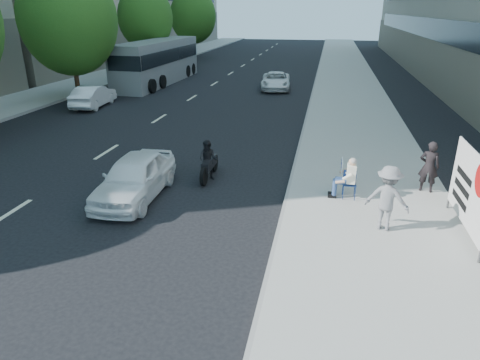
% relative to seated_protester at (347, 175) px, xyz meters
% --- Properties ---
extents(ground, '(160.00, 160.00, 0.00)m').
position_rel_seated_protester_xyz_m(ground, '(-3.23, -4.89, -0.87)').
color(ground, black).
rests_on(ground, ground).
extents(near_sidewalk, '(5.00, 120.00, 0.15)m').
position_rel_seated_protester_xyz_m(near_sidewalk, '(0.77, 15.11, -0.80)').
color(near_sidewalk, '#A09E96').
rests_on(near_sidewalk, ground).
extents(far_sidewalk, '(4.50, 120.00, 0.15)m').
position_rel_seated_protester_xyz_m(far_sidewalk, '(-19.98, 15.11, -0.80)').
color(far_sidewalk, '#A09E96').
rests_on(far_sidewalk, ground).
extents(tree_far_c, '(6.00, 6.00, 8.47)m').
position_rel_seated_protester_xyz_m(tree_far_c, '(-16.93, 13.11, 4.15)').
color(tree_far_c, '#382616').
rests_on(tree_far_c, ground).
extents(tree_far_d, '(4.80, 4.80, 7.65)m').
position_rel_seated_protester_xyz_m(tree_far_d, '(-16.93, 25.11, 4.01)').
color(tree_far_d, '#382616').
rests_on(tree_far_d, ground).
extents(tree_far_e, '(5.40, 5.40, 7.89)m').
position_rel_seated_protester_xyz_m(tree_far_e, '(-16.93, 39.11, 3.91)').
color(tree_far_e, '#382616').
rests_on(tree_far_e, ground).
extents(seated_protester, '(0.83, 1.12, 1.31)m').
position_rel_seated_protester_xyz_m(seated_protester, '(0.00, 0.00, 0.00)').
color(seated_protester, navy).
rests_on(seated_protester, near_sidewalk).
extents(jogger, '(1.29, 0.96, 1.77)m').
position_rel_seated_protester_xyz_m(jogger, '(0.97, -1.89, 0.16)').
color(jogger, slate).
rests_on(jogger, near_sidewalk).
extents(pedestrian_woman, '(0.68, 0.52, 1.67)m').
position_rel_seated_protester_xyz_m(pedestrian_woman, '(2.57, 1.02, 0.11)').
color(pedestrian_woman, black).
rests_on(pedestrian_woman, near_sidewalk).
extents(protest_banner, '(0.08, 3.06, 2.20)m').
position_rel_seated_protester_xyz_m(protest_banner, '(2.95, -1.71, 0.53)').
color(protest_banner, '#4C4C4C').
rests_on(protest_banner, near_sidewalk).
extents(white_sedan_near, '(1.73, 4.11, 1.39)m').
position_rel_seated_protester_xyz_m(white_sedan_near, '(-6.53, -1.00, -0.18)').
color(white_sedan_near, white).
rests_on(white_sedan_near, ground).
extents(white_sedan_mid, '(1.74, 4.08, 1.31)m').
position_rel_seated_protester_xyz_m(white_sedan_mid, '(-14.78, 11.22, -0.22)').
color(white_sedan_mid, white).
rests_on(white_sedan_mid, ground).
extents(white_sedan_far, '(2.49, 4.67, 1.25)m').
position_rel_seated_protester_xyz_m(white_sedan_far, '(-4.58, 19.52, -0.25)').
color(white_sedan_far, white).
rests_on(white_sedan_far, ground).
extents(motorcycle, '(0.70, 2.04, 1.42)m').
position_rel_seated_protester_xyz_m(motorcycle, '(-4.68, 1.02, -0.24)').
color(motorcycle, black).
rests_on(motorcycle, ground).
extents(bus, '(2.88, 12.11, 3.30)m').
position_rel_seated_protester_xyz_m(bus, '(-14.25, 20.71, 0.76)').
color(bus, gray).
rests_on(bus, ground).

